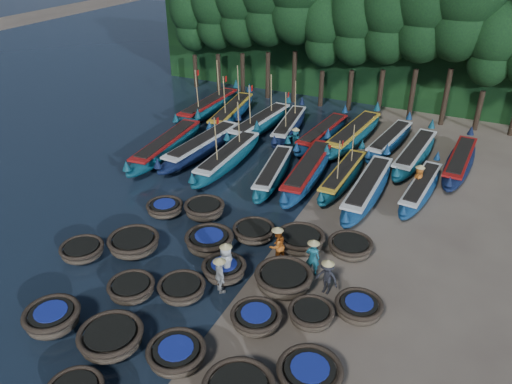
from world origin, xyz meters
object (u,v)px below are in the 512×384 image
at_px(long_boat_2, 203,146).
at_px(long_boat_12, 289,125).
at_px(coracle_13, 256,318).
at_px(coracle_11, 132,288).
at_px(long_boat_15, 390,141).
at_px(coracle_7, 177,354).
at_px(coracle_22, 254,232).
at_px(fisherman_4, 220,275).
at_px(coracle_16, 209,241).
at_px(long_boat_10, 232,112).
at_px(coracle_17, 224,270).
at_px(coracle_20, 165,208).
at_px(long_boat_3, 228,157).
at_px(coracle_12, 182,289).
at_px(long_boat_8, 421,188).
at_px(coracle_19, 359,308).
at_px(fisherman_0, 226,262).
at_px(long_boat_1, 167,146).
at_px(long_boat_6, 343,176).
at_px(coracle_5, 52,318).
at_px(fisherman_5, 295,139).
at_px(long_boat_4, 273,172).
at_px(coracle_9, 310,374).
at_px(long_boat_16, 415,154).
at_px(coracle_14, 311,315).
at_px(coracle_18, 284,279).
at_px(long_boat_11, 261,123).
at_px(coracle_10, 82,250).
at_px(fisherman_2, 277,245).
at_px(coracle_21, 204,209).
at_px(long_boat_13, 322,134).
at_px(long_boat_9, 209,107).
at_px(long_boat_14, 354,134).
at_px(coracle_6, 111,338).
at_px(fisherman_3, 327,277).
at_px(long_boat_17, 460,162).
at_px(fisherman_6, 418,178).
at_px(long_boat_7, 368,188).

bearing_deg(long_boat_2, long_boat_12, 62.80).
bearing_deg(coracle_13, coracle_11, -172.87).
bearing_deg(long_boat_15, coracle_7, -89.36).
height_order(coracle_22, fisherman_4, fisherman_4).
height_order(coracle_16, long_boat_10, long_boat_10).
distance_m(coracle_17, coracle_20, 6.06).
bearing_deg(coracle_22, long_boat_3, 127.17).
relative_size(coracle_12, long_boat_8, 0.30).
relative_size(coracle_17, coracle_19, 1.05).
bearing_deg(fisherman_0, long_boat_15, 177.83).
relative_size(long_boat_1, long_boat_6, 1.22).
height_order(coracle_5, fisherman_5, fisherman_5).
relative_size(long_boat_4, long_boat_15, 0.96).
xyz_separation_m(coracle_9, long_boat_3, (-10.00, 12.96, 0.15)).
relative_size(coracle_19, long_boat_16, 0.23).
height_order(coracle_14, long_boat_12, long_boat_12).
relative_size(coracle_18, coracle_20, 1.09).
bearing_deg(coracle_11, coracle_7, -30.64).
bearing_deg(long_boat_8, long_boat_11, 163.17).
distance_m(coracle_10, coracle_16, 5.60).
relative_size(long_boat_15, fisherman_2, 4.10).
bearing_deg(coracle_9, coracle_16, 143.12).
height_order(coracle_22, long_boat_1, long_boat_1).
height_order(long_boat_11, long_boat_15, long_boat_11).
bearing_deg(coracle_21, long_boat_13, 79.57).
height_order(long_boat_9, fisherman_2, long_boat_9).
distance_m(coracle_14, long_boat_14, 17.35).
bearing_deg(coracle_6, coracle_9, 12.70).
bearing_deg(coracle_18, fisherman_3, 17.60).
bearing_deg(fisherman_5, long_boat_12, 145.08).
bearing_deg(coracle_9, long_boat_16, 90.06).
distance_m(fisherman_3, fisherman_5, 13.78).
height_order(coracle_22, fisherman_3, fisherman_3).
relative_size(long_boat_17, fisherman_6, 4.68).
distance_m(coracle_6, coracle_22, 8.35).
bearing_deg(long_boat_12, coracle_18, -76.32).
height_order(coracle_17, fisherman_4, fisherman_4).
bearing_deg(coracle_20, coracle_5, -83.63).
xyz_separation_m(long_boat_2, fisherman_5, (5.01, 3.07, 0.19)).
xyz_separation_m(coracle_13, long_boat_1, (-11.57, 11.14, 0.23)).
height_order(coracle_9, long_boat_9, long_boat_9).
relative_size(coracle_22, long_boat_7, 0.24).
height_order(coracle_16, long_boat_2, long_boat_2).
relative_size(coracle_5, long_boat_6, 0.29).
bearing_deg(long_boat_2, coracle_11, -66.67).
bearing_deg(coracle_9, fisherman_0, 144.95).
distance_m(coracle_20, long_boat_8, 13.56).
xyz_separation_m(coracle_11, long_boat_3, (-2.17, 12.01, 0.20)).
distance_m(long_boat_2, long_boat_15, 12.03).
distance_m(coracle_14, long_boat_7, 10.17).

